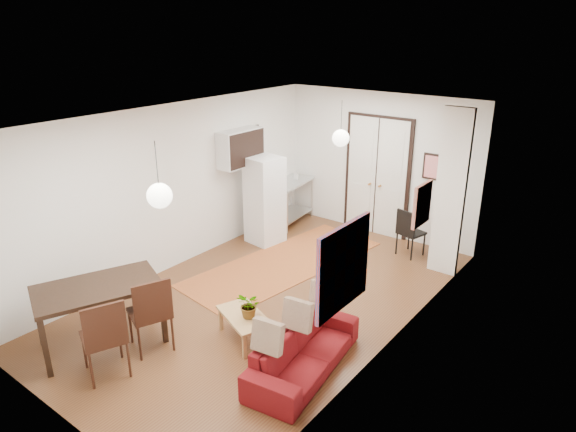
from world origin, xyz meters
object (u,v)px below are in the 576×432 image
Objects in this scene: fridge at (265,200)px; black_side_chair at (414,227)px; sofa at (304,351)px; dining_chair_near at (155,302)px; kitchen_counter at (289,196)px; dining_chair_far at (110,325)px; dining_table at (97,292)px; coffee_table at (244,318)px.

fridge is 2.90m from black_side_chair.
dining_chair_near reaches higher than sofa.
kitchen_counter is 5.58m from dining_chair_far.
dining_chair_far is (0.60, -0.24, -0.15)m from dining_table.
kitchen_counter reaches higher than dining_table.
dining_table is at bearing -29.87° from dining_chair_near.
sofa is at bearing 109.82° from black_side_chair.
kitchen_counter is 5.24m from dining_table.
kitchen_counter is 4.90m from dining_chair_near.
dining_chair_near is (-1.93, -0.73, 0.36)m from sofa.
black_side_chair reaches higher than coffee_table.
black_side_chair is (2.60, 1.25, -0.33)m from fridge.
black_side_chair is at bearing -2.28° from sofa.
black_side_chair reaches higher than dining_table.
sofa is 1.90× the size of coffee_table.
dining_table is at bearing 82.36° from black_side_chair.
dining_chair_near reaches higher than black_side_chair.
fridge reaches higher than black_side_chair.
dining_chair_far is at bearing -21.63° from dining_table.
fridge reaches higher than dining_table.
dining_table is at bearing -140.25° from coffee_table.
sofa is 1.72× the size of dining_chair_far.
dining_table is (0.73, -5.18, 0.18)m from kitchen_counter.
sofa is 2.84m from dining_table.
sofa is 1.08× the size of fridge.
dining_chair_far is at bearing 88.80° from black_side_chair.
fridge is 1.89× the size of black_side_chair.
fridge is 1.60× the size of dining_chair_far.
kitchen_counter is (-2.22, 3.94, 0.27)m from coffee_table.
dining_chair_near reaches higher than coffee_table.
dining_chair_far is at bearing -121.06° from coffee_table.
coffee_table is 1.75m from dining_chair_far.
fridge is (0.24, -1.12, 0.26)m from kitchen_counter.
fridge reaches higher than coffee_table.
sofa is at bearing 25.19° from dining_table.
fridge is at bearing 38.36° from sofa.
kitchen_counter is 2.85m from black_side_chair.
coffee_table is 4.13m from black_side_chair.
sofa is 2.43m from dining_chair_far.
black_side_chair is (0.63, 4.07, 0.20)m from coffee_table.
dining_table is 1.67× the size of dining_chair_far.
dining_chair_far is at bearing -84.24° from kitchen_counter.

